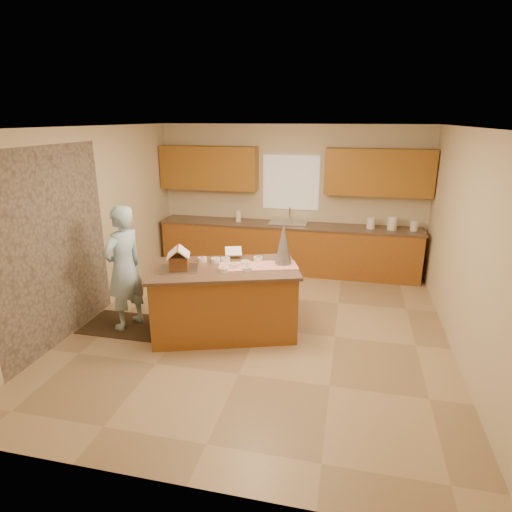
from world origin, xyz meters
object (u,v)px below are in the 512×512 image
(boy, at_px, (124,268))
(island_base, at_px, (224,302))
(tinsel_tree, at_px, (283,244))
(gingerbread_house, at_px, (179,260))

(boy, bearing_deg, island_base, 114.16)
(island_base, relative_size, boy, 1.08)
(tinsel_tree, relative_size, boy, 0.33)
(island_base, height_order, gingerbread_house, gingerbread_house)
(island_base, bearing_deg, gingerbread_house, -174.81)
(tinsel_tree, relative_size, gingerbread_house, 1.56)
(island_base, bearing_deg, boy, 167.10)
(boy, distance_m, gingerbread_house, 0.88)
(tinsel_tree, distance_m, boy, 2.18)
(tinsel_tree, xyz_separation_m, boy, (-2.11, -0.43, -0.36))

